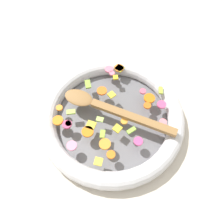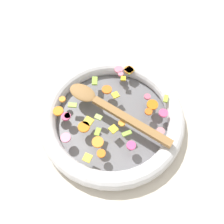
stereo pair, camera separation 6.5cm
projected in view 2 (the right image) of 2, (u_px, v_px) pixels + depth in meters
The scene contains 4 objects.
ground_plane at pixel (112, 120), 0.69m from camera, with size 4.00×4.00×0.00m, color beige.
skillet at pixel (112, 117), 0.67m from camera, with size 0.44×0.44×0.05m.
chopped_vegetables at pixel (110, 109), 0.65m from camera, with size 0.29×0.35×0.01m.
wooden_spoon at pixel (107, 107), 0.64m from camera, with size 0.32×0.21×0.01m.
Camera 2 is at (-0.30, 0.14, 0.61)m, focal length 35.00 mm.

